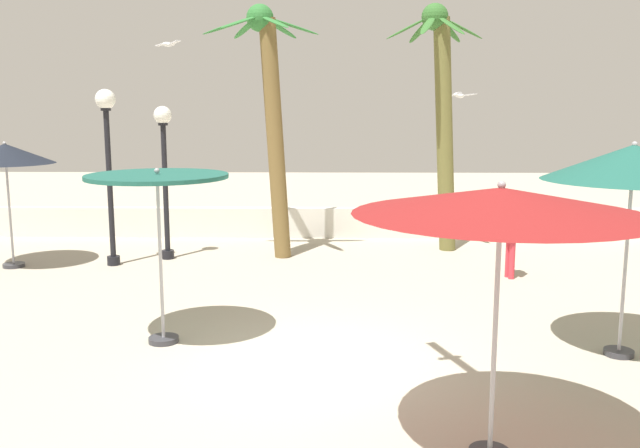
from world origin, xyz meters
TOP-DOWN VIEW (x-y plane):
  - ground_plane at (0.00, 0.00)m, footprint 56.00×56.00m
  - boundary_wall at (0.00, 9.37)m, footprint 25.20×0.30m
  - patio_umbrella_0 at (-6.78, 5.74)m, footprint 2.04×2.04m
  - patio_umbrella_1 at (1.80, -2.39)m, footprint 2.81×2.81m
  - patio_umbrella_2 at (4.28, 0.52)m, footprint 2.41×2.41m
  - patio_umbrella_3 at (-2.29, 0.95)m, footprint 2.04×2.04m
  - palm_tree_0 at (-1.18, 6.89)m, footprint 2.66×2.36m
  - palm_tree_1 at (2.82, 7.78)m, footprint 2.28×2.17m
  - lamp_post_0 at (-4.64, 5.98)m, footprint 0.43×0.43m
  - lamp_post_1 at (-3.59, 6.64)m, footprint 0.40×0.40m
  - guest_0 at (3.86, 4.97)m, footprint 0.31×0.55m
  - seagull_1 at (-4.14, 9.78)m, footprint 0.83×0.75m
  - seagull_2 at (3.58, 9.72)m, footprint 0.77×0.87m

SIDE VIEW (x-z plane):
  - ground_plane at x=0.00m, z-range 0.00..0.00m
  - boundary_wall at x=0.00m, z-range 0.00..0.80m
  - guest_0 at x=3.86m, z-range 0.17..1.81m
  - lamp_post_1 at x=-3.59m, z-range 0.54..4.03m
  - patio_umbrella_3 at x=-2.29m, z-range 1.01..3.61m
  - patio_umbrella_0 at x=-6.78m, z-range 1.08..3.83m
  - patio_umbrella_1 at x=1.80m, z-range 1.18..3.96m
  - lamp_post_0 at x=-4.64m, z-range 0.69..4.54m
  - patio_umbrella_2 at x=4.28m, z-range 1.20..4.21m
  - palm_tree_0 at x=-1.18m, z-range 0.62..6.35m
  - palm_tree_1 at x=2.82m, z-range 0.60..6.46m
  - seagull_2 at x=3.58m, z-range 3.69..3.86m
  - seagull_1 at x=-4.14m, z-range 5.04..5.18m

